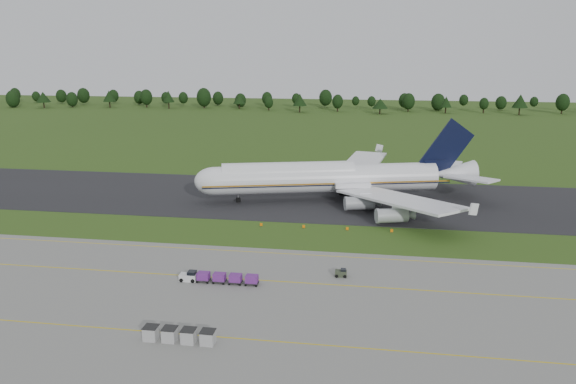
% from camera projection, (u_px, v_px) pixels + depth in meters
% --- Properties ---
extents(ground, '(600.00, 600.00, 0.00)m').
position_uv_depth(ground, '(265.00, 234.00, 107.96)').
color(ground, '#2C4916').
rests_on(ground, ground).
extents(apron, '(300.00, 52.00, 0.06)m').
position_uv_depth(apron, '(217.00, 314.00, 75.39)').
color(apron, slate).
rests_on(apron, ground).
extents(taxiway, '(300.00, 40.00, 0.08)m').
position_uv_depth(taxiway, '(287.00, 197.00, 134.76)').
color(taxiway, black).
rests_on(taxiway, ground).
extents(apron_markings, '(300.00, 30.20, 0.01)m').
position_uv_depth(apron_markings, '(230.00, 292.00, 82.11)').
color(apron_markings, gold).
rests_on(apron_markings, apron).
extents(tree_line, '(525.88, 23.95, 11.10)m').
position_uv_depth(tree_line, '(344.00, 101.00, 317.45)').
color(tree_line, black).
rests_on(tree_line, ground).
extents(aircraft, '(67.35, 63.49, 18.92)m').
position_uv_depth(aircraft, '(331.00, 177.00, 131.31)').
color(aircraft, white).
rests_on(aircraft, ground).
extents(baggage_train, '(12.28, 1.57, 1.51)m').
position_uv_depth(baggage_train, '(218.00, 278.00, 85.29)').
color(baggage_train, silver).
rests_on(baggage_train, apron).
extents(utility_cart, '(1.85, 1.27, 1.00)m').
position_uv_depth(utility_cart, '(341.00, 274.00, 87.64)').
color(utility_cart, '#313928').
rests_on(utility_cart, apron).
extents(uld_row, '(8.94, 1.74, 1.72)m').
position_uv_depth(uld_row, '(179.00, 335.00, 68.07)').
color(uld_row, '#9F9F9F').
rests_on(uld_row, apron).
extents(edge_markers, '(26.41, 0.30, 0.60)m').
position_uv_depth(edge_markers, '(325.00, 228.00, 110.99)').
color(edge_markers, orange).
rests_on(edge_markers, ground).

